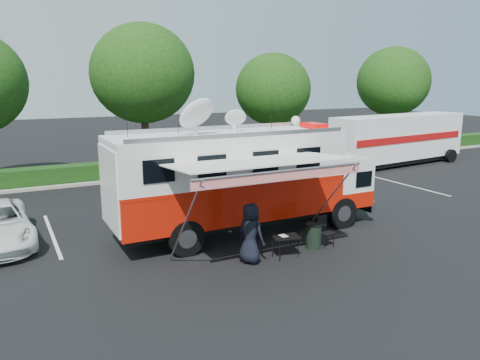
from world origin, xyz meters
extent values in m
plane|color=black|center=(0.00, 0.00, 0.00)|extent=(120.00, 120.00, 0.00)
cube|color=#9E998E|center=(4.00, 11.00, 0.07)|extent=(60.00, 0.35, 0.15)
cube|color=black|center=(4.00, 11.90, 0.50)|extent=(60.00, 1.20, 1.00)
cylinder|color=black|center=(0.00, 13.00, 2.40)|extent=(0.44, 0.44, 4.80)
ellipsoid|color=#14380F|center=(0.00, 13.00, 5.95)|extent=(6.14, 6.14, 5.84)
cylinder|color=black|center=(9.00, 13.00, 2.00)|extent=(0.44, 0.44, 4.00)
ellipsoid|color=#14380F|center=(9.00, 13.00, 4.96)|extent=(5.12, 5.12, 4.86)
cylinder|color=black|center=(20.00, 13.00, 2.20)|extent=(0.44, 0.44, 4.40)
ellipsoid|color=#14380F|center=(20.00, 13.00, 5.46)|extent=(5.63, 5.63, 5.35)
cube|color=silver|center=(-6.50, 3.00, 0.00)|extent=(0.12, 5.50, 0.01)
cube|color=silver|center=(-0.50, 3.00, 0.00)|extent=(0.12, 5.50, 0.01)
cube|color=silver|center=(5.50, 3.00, 0.00)|extent=(0.12, 5.50, 0.01)
cube|color=silver|center=(11.50, 3.00, 0.00)|extent=(0.12, 5.50, 0.01)
cube|color=black|center=(0.00, 0.00, 0.60)|extent=(9.41, 1.53, 0.33)
cylinder|color=black|center=(3.50, -1.20, 0.60)|extent=(1.20, 0.35, 1.20)
cylinder|color=black|center=(3.50, 1.20, 0.60)|extent=(1.20, 0.35, 1.20)
cylinder|color=black|center=(-2.84, -1.20, 0.60)|extent=(1.20, 0.35, 1.20)
cylinder|color=black|center=(-2.84, 1.20, 0.60)|extent=(1.20, 0.35, 1.20)
cube|color=silver|center=(4.98, 0.00, 0.66)|extent=(0.22, 2.73, 0.44)
cube|color=white|center=(4.16, 0.00, 1.70)|extent=(1.53, 2.73, 1.86)
cube|color=red|center=(4.16, 0.00, 1.04)|extent=(1.55, 2.75, 0.60)
cube|color=black|center=(4.87, 0.00, 2.02)|extent=(0.13, 2.43, 0.77)
cube|color=red|center=(-0.77, 0.00, 1.42)|extent=(8.31, 2.73, 1.31)
cube|color=red|center=(-0.77, 0.00, 2.08)|extent=(8.33, 2.75, 0.11)
cube|color=white|center=(-0.77, 0.00, 2.90)|extent=(8.31, 2.73, 1.53)
cube|color=silver|center=(-0.77, 0.00, 3.71)|extent=(8.31, 2.73, 0.09)
cube|color=#CC0505|center=(2.95, 0.00, 3.86)|extent=(0.60, 1.04, 0.18)
sphere|color=white|center=(2.84, 1.09, 3.97)|extent=(0.37, 0.37, 0.37)
ellipsoid|color=silver|center=(-1.97, -0.16, 4.49)|extent=(1.31, 1.31, 0.39)
ellipsoid|color=silver|center=(-0.33, 0.22, 4.27)|extent=(0.77, 0.77, 0.22)
cylinder|color=black|center=(-4.16, 0.44, 4.27)|extent=(0.02, 0.02, 1.09)
cylinder|color=black|center=(-2.41, 0.44, 4.27)|extent=(0.02, 0.02, 1.09)
cylinder|color=black|center=(1.31, 0.44, 4.27)|extent=(0.02, 0.02, 1.09)
cube|color=silver|center=(-0.98, -2.68, 3.17)|extent=(5.47, 2.62, 0.22)
cube|color=red|center=(-0.98, -3.97, 2.98)|extent=(5.47, 0.04, 0.31)
cylinder|color=#B2B2B7|center=(-0.98, -3.99, 3.11)|extent=(5.47, 0.07, 0.07)
cylinder|color=#B2B2B7|center=(-3.47, -2.76, 1.56)|extent=(0.05, 2.81, 3.16)
cylinder|color=#B2B2B7|center=(1.50, -2.76, 1.56)|extent=(0.05, 2.81, 3.16)
imported|color=black|center=(-1.28, -2.68, 0.00)|extent=(0.94, 1.10, 1.90)
cube|color=black|center=(-0.09, -2.83, 0.70)|extent=(0.97, 0.79, 0.04)
cylinder|color=black|center=(-0.44, -3.05, 0.35)|extent=(0.02, 0.02, 0.70)
cylinder|color=black|center=(-0.44, -2.61, 0.35)|extent=(0.02, 0.02, 0.70)
cylinder|color=black|center=(0.26, -3.05, 0.35)|extent=(0.02, 0.02, 0.70)
cylinder|color=black|center=(0.26, -2.61, 0.35)|extent=(0.02, 0.02, 0.70)
cube|color=silver|center=(-0.14, -2.78, 0.72)|extent=(0.22, 0.30, 0.01)
cube|color=black|center=(1.68, -2.61, 0.49)|extent=(0.59, 0.59, 0.04)
cube|color=black|center=(1.68, -2.37, 0.76)|extent=(0.49, 0.15, 0.54)
cylinder|color=black|center=(1.48, -2.81, 0.24)|extent=(0.02, 0.02, 0.49)
cylinder|color=black|center=(1.48, -2.41, 0.24)|extent=(0.02, 0.02, 0.49)
cylinder|color=black|center=(1.88, -2.81, 0.24)|extent=(0.02, 0.02, 0.49)
cylinder|color=black|center=(1.88, -2.41, 0.24)|extent=(0.02, 0.02, 0.49)
cylinder|color=black|center=(1.24, -2.51, 0.41)|extent=(0.53, 0.53, 0.81)
cylinder|color=black|center=(1.24, -2.51, 0.83)|extent=(0.57, 0.57, 0.04)
cube|color=white|center=(15.73, 7.93, 1.88)|extent=(10.93, 3.37, 2.87)
cube|color=#B20C0C|center=(15.73, 6.79, 1.88)|extent=(10.16, 1.13, 0.45)
cube|color=black|center=(15.73, 7.93, 0.31)|extent=(10.01, 3.01, 0.27)
cylinder|color=black|center=(12.15, 6.94, 0.45)|extent=(0.90, 0.27, 0.90)
cylinder|color=black|center=(12.15, 8.91, 0.45)|extent=(0.90, 0.27, 0.90)
cylinder|color=black|center=(13.22, 6.94, 0.45)|extent=(0.90, 0.27, 0.90)
cylinder|color=black|center=(13.22, 8.91, 0.45)|extent=(0.90, 0.27, 0.90)
cylinder|color=black|center=(19.76, 6.94, 0.45)|extent=(0.90, 0.27, 0.90)
cylinder|color=black|center=(19.76, 8.91, 0.45)|extent=(0.90, 0.27, 0.90)
camera|label=1|loc=(-7.87, -14.74, 5.57)|focal=35.00mm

